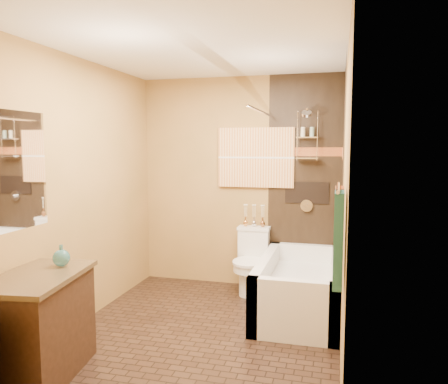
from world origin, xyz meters
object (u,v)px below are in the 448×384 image
(sunset_painting, at_px, (256,158))
(toilet, at_px, (251,261))
(vanity, at_px, (38,326))
(bathtub, at_px, (300,291))

(sunset_painting, xyz_separation_m, toilet, (0.00, -0.25, -1.18))
(vanity, bearing_deg, bathtub, 37.48)
(sunset_painting, bearing_deg, toilet, -90.00)
(toilet, distance_m, vanity, 2.49)
(sunset_painting, distance_m, vanity, 2.96)
(toilet, height_order, vanity, vanity)
(toilet, bearing_deg, sunset_painting, 90.08)
(vanity, bearing_deg, sunset_painting, 57.63)
(vanity, bearing_deg, toilet, 55.23)
(bathtub, xyz_separation_m, toilet, (-0.60, 0.47, 0.15))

